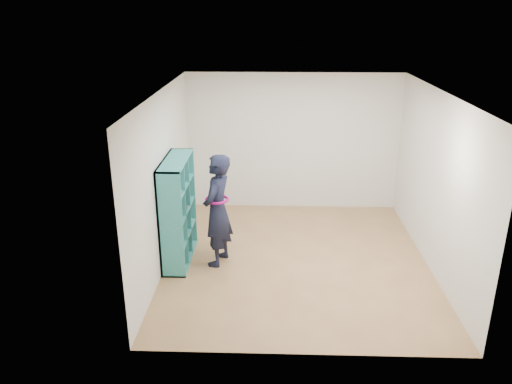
{
  "coord_description": "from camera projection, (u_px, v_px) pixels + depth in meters",
  "views": [
    {
      "loc": [
        -0.39,
        -6.93,
        3.71
      ],
      "look_at": [
        -0.64,
        0.3,
        1.01
      ],
      "focal_mm": 35.0,
      "sensor_mm": 36.0,
      "label": 1
    }
  ],
  "objects": [
    {
      "name": "bookshelf",
      "position": [
        176.0,
        212.0,
        7.56
      ],
      "size": [
        0.35,
        1.21,
        1.62
      ],
      "color": "teal",
      "rests_on": "floor"
    },
    {
      "name": "person",
      "position": [
        217.0,
        210.0,
        7.41
      ],
      "size": [
        0.57,
        0.72,
        1.73
      ],
      "rotation": [
        0.0,
        0.0,
        -1.85
      ],
      "color": "black",
      "rests_on": "floor"
    },
    {
      "name": "wall_front",
      "position": [
        309.0,
        252.0,
        5.21
      ],
      "size": [
        4.0,
        0.02,
        2.6
      ],
      "primitive_type": "cube",
      "color": "silver",
      "rests_on": "floor"
    },
    {
      "name": "wall_left",
      "position": [
        164.0,
        180.0,
        7.38
      ],
      "size": [
        0.02,
        4.5,
        2.6
      ],
      "primitive_type": "cube",
      "color": "silver",
      "rests_on": "floor"
    },
    {
      "name": "wall_right",
      "position": [
        436.0,
        183.0,
        7.26
      ],
      "size": [
        0.02,
        4.5,
        2.6
      ],
      "primitive_type": "cube",
      "color": "silver",
      "rests_on": "floor"
    },
    {
      "name": "floor",
      "position": [
        296.0,
        260.0,
        7.77
      ],
      "size": [
        4.5,
        4.5,
        0.0
      ],
      "primitive_type": "plane",
      "color": "#9A6C46",
      "rests_on": "ground"
    },
    {
      "name": "ceiling",
      "position": [
        301.0,
        92.0,
        6.87
      ],
      "size": [
        4.5,
        4.5,
        0.0
      ],
      "primitive_type": "plane",
      "color": "white",
      "rests_on": "wall_back"
    },
    {
      "name": "smartphone",
      "position": [
        212.0,
        200.0,
        7.5
      ],
      "size": [
        0.02,
        0.09,
        0.13
      ],
      "rotation": [
        0.29,
        0.0,
        -0.06
      ],
      "color": "silver",
      "rests_on": "person"
    },
    {
      "name": "wall_back",
      "position": [
        293.0,
        142.0,
        9.43
      ],
      "size": [
        4.0,
        0.02,
        2.6
      ],
      "primitive_type": "cube",
      "color": "silver",
      "rests_on": "floor"
    }
  ]
}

